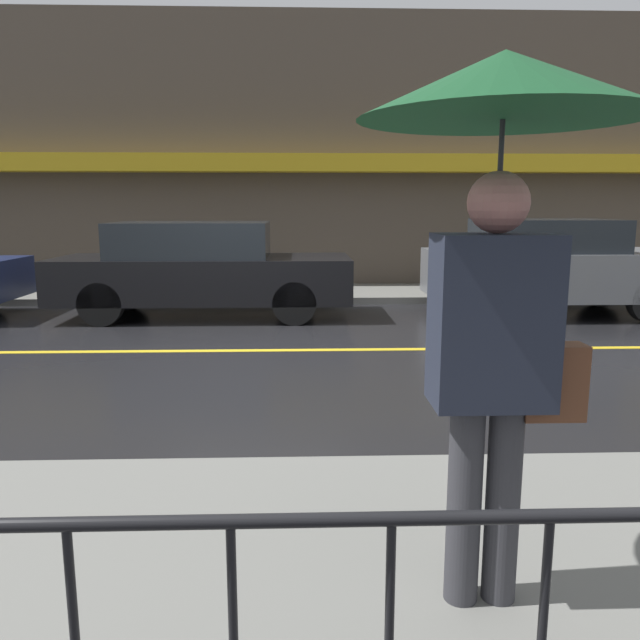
{
  "coord_description": "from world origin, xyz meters",
  "views": [
    {
      "loc": [
        0.55,
        -7.45,
        1.73
      ],
      "look_at": [
        0.74,
        -2.03,
        0.74
      ],
      "focal_mm": 35.0,
      "sensor_mm": 36.0,
      "label": 1
    }
  ],
  "objects": [
    {
      "name": "car_grey",
      "position": [
        4.61,
        2.45,
        0.79
      ],
      "size": [
        3.92,
        1.85,
        1.54
      ],
      "color": "slate",
      "rests_on": "ground_plane"
    },
    {
      "name": "sidewalk_near",
      "position": [
        0.0,
        -4.97,
        0.06
      ],
      "size": [
        28.0,
        2.71,
        0.12
      ],
      "color": "slate",
      "rests_on": "ground_plane"
    },
    {
      "name": "sidewalk_far",
      "position": [
        0.0,
        4.65,
        0.06
      ],
      "size": [
        28.0,
        2.09,
        0.12
      ],
      "color": "slate",
      "rests_on": "ground_plane"
    },
    {
      "name": "car_black",
      "position": [
        -0.98,
        2.45,
        0.76
      ],
      "size": [
        4.59,
        1.71,
        1.5
      ],
      "color": "black",
      "rests_on": "ground_plane"
    },
    {
      "name": "lane_marking",
      "position": [
        0.0,
        0.0,
        0.0
      ],
      "size": [
        25.2,
        0.12,
        0.01
      ],
      "color": "gold",
      "rests_on": "ground_plane"
    },
    {
      "name": "pedestrian",
      "position": [
        1.3,
        -5.12,
        1.83
      ],
      "size": [
        1.07,
        1.07,
        2.16
      ],
      "color": "#333338",
      "rests_on": "sidewalk_near"
    },
    {
      "name": "building_storefront",
      "position": [
        0.0,
        5.82,
        2.79
      ],
      "size": [
        28.0,
        0.85,
        5.6
      ],
      "color": "#4C4238",
      "rests_on": "ground_plane"
    },
    {
      "name": "ground_plane",
      "position": [
        0.0,
        0.0,
        0.0
      ],
      "size": [
        80.0,
        80.0,
        0.0
      ],
      "primitive_type": "plane",
      "color": "black"
    },
    {
      "name": "railing_foreground",
      "position": [
        -0.0,
        -6.07,
        0.69
      ],
      "size": [
        12.0,
        0.04,
        0.89
      ],
      "color": "black",
      "rests_on": "sidewalk_near"
    }
  ]
}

